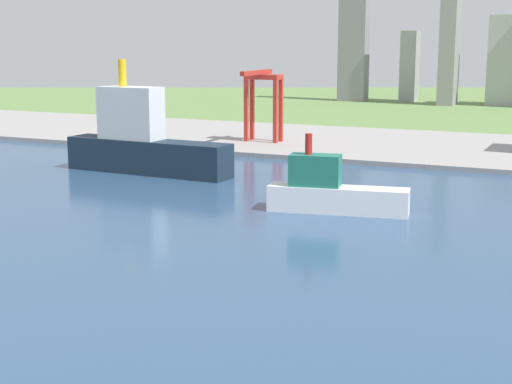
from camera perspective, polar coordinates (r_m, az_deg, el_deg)
name	(u,v)px	position (r m, az deg, el deg)	size (l,w,h in m)	color
ground_plane	(368,225)	(260.50, 8.22, -2.44)	(2400.00, 2400.00, 0.00)	#638448
water_bay	(302,274)	(205.61, 3.39, -6.02)	(840.00, 360.00, 0.15)	#2D4C70
industrial_pier	(468,149)	(442.94, 15.30, 3.04)	(840.00, 140.00, 2.50)	#989392
cargo_ship	(143,142)	(360.31, -8.35, 3.64)	(83.01, 19.10, 51.78)	#192838
ferry_boat	(332,191)	(276.54, 5.59, 0.04)	(50.90, 18.98, 27.98)	white
port_crane_red	(262,92)	(447.96, 0.48, 7.41)	(20.78, 37.95, 41.32)	#B72D23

